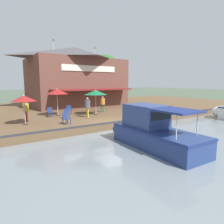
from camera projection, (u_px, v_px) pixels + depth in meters
ground_plane at (114, 131)px, 15.47m from camera, size 220.00×220.00×0.00m
quay_deck at (63, 111)px, 24.42m from camera, size 22.00×56.00×0.60m
quay_edge_fender at (113, 122)px, 15.46m from camera, size 0.20×50.40×0.10m
waterfront_restaurant at (76, 76)px, 27.36m from camera, size 10.26×12.44×8.53m
patio_umbrella_mid_patio_right at (96, 92)px, 19.08m from camera, size 2.18×2.18×2.43m
patio_umbrella_near_quay_edge at (57, 92)px, 18.53m from camera, size 2.08×2.08×2.55m
patio_umbrella_by_entrance at (24, 98)px, 14.56m from camera, size 1.78×1.78×2.20m
cafe_chair_far_corner_seat at (69, 109)px, 19.74m from camera, size 0.55×0.55×0.85m
cafe_chair_back_row_seat at (66, 118)px, 14.89m from camera, size 0.54×0.54×0.85m
cafe_chair_under_first_umbrella at (50, 112)px, 18.14m from camera, size 0.46×0.46×0.85m
cafe_chair_beside_entrance at (67, 113)px, 17.37m from camera, size 0.51×0.51×0.85m
cafe_chair_facing_river at (136, 111)px, 18.78m from camera, size 0.47×0.47×0.85m
person_near_entrance at (26, 108)px, 15.99m from camera, size 0.48×0.48×1.68m
person_at_quay_edge at (103, 102)px, 21.07m from camera, size 0.47×0.47×1.67m
person_mid_patio at (87, 105)px, 17.79m from camera, size 0.51×0.51×1.79m
motorboat_second_along at (149, 131)px, 11.55m from camera, size 6.61×2.36×2.33m
tree_upstream_bank at (106, 70)px, 36.65m from camera, size 5.42×5.16×8.22m
tree_downstream_bank at (39, 77)px, 28.40m from camera, size 3.84×3.66×5.90m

